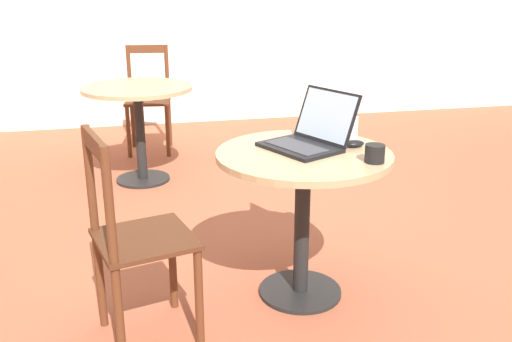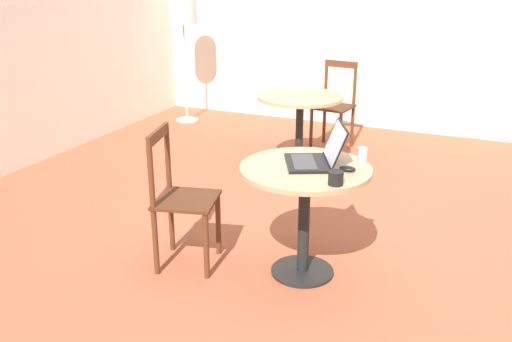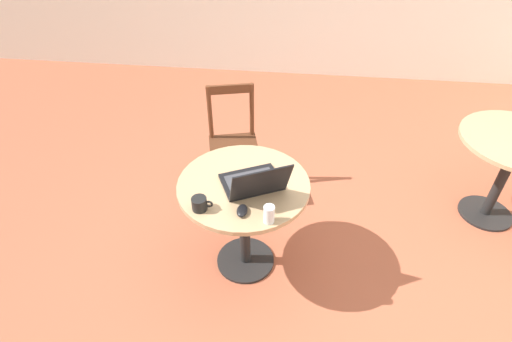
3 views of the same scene
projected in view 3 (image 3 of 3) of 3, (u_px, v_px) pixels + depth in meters
ground_plane at (308, 269)px, 2.80m from camera, size 16.00×16.00×0.00m
cafe_table_near at (244, 201)px, 2.50m from camera, size 0.81×0.81×0.73m
chair_near_back at (233, 145)px, 3.20m from camera, size 0.47×0.47×0.92m
laptop at (254, 182)px, 2.34m from camera, size 0.46×0.46×0.25m
mouse at (242, 211)px, 2.20m from camera, size 0.06×0.10×0.03m
mug at (200, 204)px, 2.21m from camera, size 0.12×0.09×0.08m
drinking_glass at (269, 214)px, 2.12m from camera, size 0.06×0.06×0.11m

